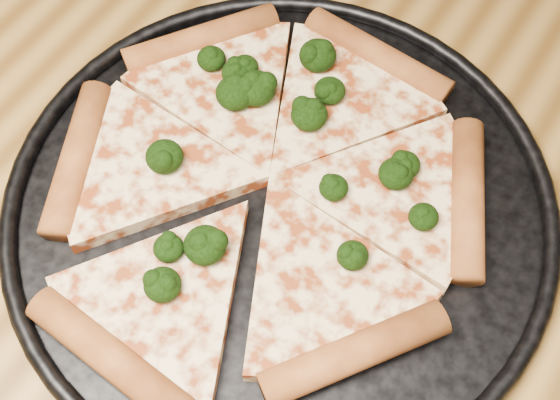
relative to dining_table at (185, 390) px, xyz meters
The scene contains 4 objects.
dining_table is the anchor object (origin of this frame).
pizza_pan 0.16m from the dining_table, 88.21° to the left, with size 0.40×0.40×0.02m.
pizza 0.18m from the dining_table, 95.26° to the left, with size 0.34×0.35×0.02m.
broccoli_florets 0.21m from the dining_table, 99.31° to the left, with size 0.23×0.25×0.02m.
Camera 1 is at (0.15, -0.10, 1.26)m, focal length 50.20 mm.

